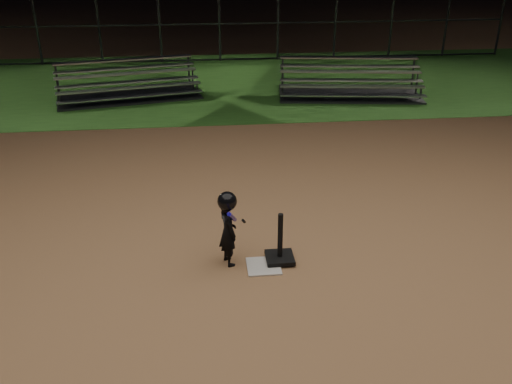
{
  "coord_description": "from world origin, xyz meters",
  "views": [
    {
      "loc": [
        -0.75,
        -6.22,
        4.13
      ],
      "look_at": [
        0.0,
        1.0,
        0.65
      ],
      "focal_mm": 38.58,
      "sensor_mm": 36.0,
      "label": 1
    }
  ],
  "objects_px": {
    "bleacher_left": "(129,90)",
    "bleacher_right": "(349,88)",
    "child_batter": "(228,226)",
    "home_plate": "(264,266)",
    "batting_tee": "(280,252)"
  },
  "relations": [
    {
      "from": "batting_tee",
      "to": "bleacher_left",
      "type": "relative_size",
      "value": 0.17
    },
    {
      "from": "child_batter",
      "to": "bleacher_left",
      "type": "relative_size",
      "value": 0.27
    },
    {
      "from": "bleacher_left",
      "to": "batting_tee",
      "type": "bearing_deg",
      "value": -83.5
    },
    {
      "from": "home_plate",
      "to": "batting_tee",
      "type": "distance_m",
      "value": 0.3
    },
    {
      "from": "home_plate",
      "to": "bleacher_left",
      "type": "distance_m",
      "value": 9.09
    },
    {
      "from": "child_batter",
      "to": "bleacher_left",
      "type": "xyz_separation_m",
      "value": [
        -2.22,
        8.53,
        -0.38
      ]
    },
    {
      "from": "batting_tee",
      "to": "bleacher_right",
      "type": "distance_m",
      "value": 8.67
    },
    {
      "from": "batting_tee",
      "to": "home_plate",
      "type": "bearing_deg",
      "value": -152.16
    },
    {
      "from": "home_plate",
      "to": "bleacher_right",
      "type": "bearing_deg",
      "value": 68.03
    },
    {
      "from": "bleacher_left",
      "to": "bleacher_right",
      "type": "relative_size",
      "value": 1.01
    },
    {
      "from": "home_plate",
      "to": "batting_tee",
      "type": "xyz_separation_m",
      "value": [
        0.24,
        0.13,
        0.14
      ]
    },
    {
      "from": "home_plate",
      "to": "bleacher_right",
      "type": "xyz_separation_m",
      "value": [
        3.32,
        8.23,
        0.18
      ]
    },
    {
      "from": "child_batter",
      "to": "bleacher_left",
      "type": "bearing_deg",
      "value": -5.06
    },
    {
      "from": "home_plate",
      "to": "batting_tee",
      "type": "relative_size",
      "value": 0.64
    },
    {
      "from": "batting_tee",
      "to": "child_batter",
      "type": "height_order",
      "value": "child_batter"
    }
  ]
}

